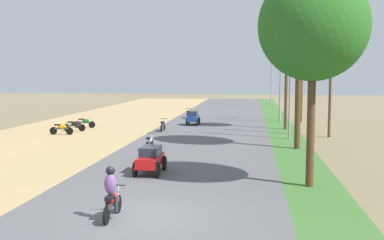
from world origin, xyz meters
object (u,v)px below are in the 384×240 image
motorbike_foreground_rider (112,194)px  parked_motorbike_third (75,125)px  motorbike_ahead_third (163,125)px  motorbike_ahead_fourth (188,113)px  median_tree_third (287,35)px  streetlamp_far (272,71)px  parked_motorbike_second (62,128)px  utility_pole_near (302,71)px  streetlamp_near (290,73)px  car_hatchback_blue (193,117)px  median_tree_second (300,12)px  parked_motorbike_fourth (85,122)px  streetlamp_mid (281,73)px  utility_pole_far (331,69)px  car_sedan_red (150,158)px  motorbike_ahead_second (150,141)px  median_tree_nearest (313,26)px

motorbike_foreground_rider → parked_motorbike_third: bearing=114.2°
parked_motorbike_third → motorbike_ahead_third: (6.85, 0.86, 0.02)m
motorbike_foreground_rider → motorbike_ahead_fourth: (-2.17, 32.93, -0.28)m
median_tree_third → streetlamp_far: size_ratio=1.07×
parked_motorbike_second → utility_pole_near: (18.49, 12.38, 4.19)m
median_tree_third → streetlamp_near: size_ratio=1.15×
parked_motorbike_second → car_hatchback_blue: 11.62m
car_hatchback_blue → motorbike_foreground_rider: bearing=-88.1°
car_hatchback_blue → median_tree_second: bearing=-56.9°
parked_motorbike_fourth → streetlamp_mid: (16.27, 6.52, 4.03)m
streetlamp_mid → utility_pole_near: 2.53m
median_tree_second → utility_pole_far: 7.29m
streetlamp_far → utility_pole_far: size_ratio=0.90×
parked_motorbike_fourth → median_tree_second: 20.08m
parked_motorbike_third → streetlamp_mid: (16.27, 8.81, 4.03)m
utility_pole_near → motorbike_ahead_fourth: size_ratio=5.06×
streetlamp_far → car_hatchback_blue: 25.17m
car_sedan_red → utility_pole_near: bearing=69.8°
streetlamp_far → motorbike_foreground_rider: streetlamp_far is taller
parked_motorbike_fourth → utility_pole_far: size_ratio=0.19×
parked_motorbike_fourth → streetlamp_mid: 17.98m
streetlamp_near → car_sedan_red: (-7.04, -12.17, -3.80)m
utility_pole_near → parked_motorbike_third: bearing=-150.8°
streetlamp_near → motorbike_foreground_rider: 20.37m
parked_motorbike_second → motorbike_ahead_fourth: (7.48, 13.87, 0.02)m
parked_motorbike_fourth → streetlamp_near: (16.27, -4.61, 3.99)m
parked_motorbike_third → motorbike_ahead_third: size_ratio=1.00×
car_sedan_red → motorbike_ahead_fourth: size_ratio=1.26×
median_tree_third → streetlamp_mid: 6.12m
parked_motorbike_second → motorbike_ahead_fourth: size_ratio=1.00×
parked_motorbike_fourth → motorbike_ahead_fourth: motorbike_ahead_fourth is taller
car_sedan_red → motorbike_ahead_third: 15.54m
median_tree_second → median_tree_third: (-0.00, 9.94, -0.55)m
streetlamp_near → car_hatchback_blue: 11.57m
motorbike_ahead_third → car_sedan_red: bearing=-81.2°
car_sedan_red → car_hatchback_blue: size_ratio=1.13×
motorbike_ahead_third → motorbike_foreground_rider: bearing=-83.1°
utility_pole_near → car_hatchback_blue: bearing=-153.8°
utility_pole_near → car_sedan_red: size_ratio=4.03×
parked_motorbike_second → streetlamp_near: size_ratio=0.23×
median_tree_second → median_tree_third: median_tree_second is taller
car_sedan_red → median_tree_second: bearing=48.1°
parked_motorbike_third → motorbike_ahead_third: bearing=7.2°
median_tree_third → car_hatchback_blue: median_tree_third is taller
motorbike_ahead_third → motorbike_ahead_second: bearing=-84.1°
median_tree_nearest → utility_pole_far: 15.84m
utility_pole_far → motorbike_ahead_third: bearing=173.3°
motorbike_ahead_fourth → motorbike_foreground_rider: bearing=-86.2°
streetlamp_far → motorbike_foreground_rider: size_ratio=4.66×
motorbike_ahead_second → motorbike_ahead_fourth: bearing=91.3°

